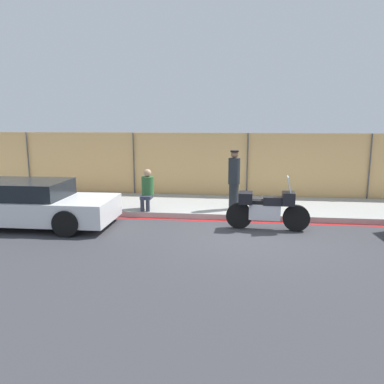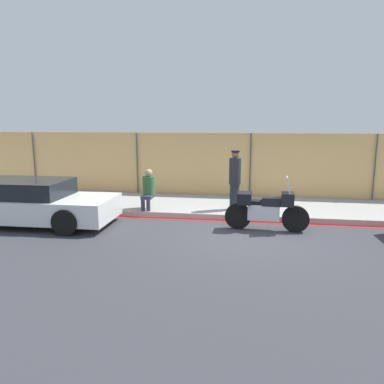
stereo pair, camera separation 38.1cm
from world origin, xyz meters
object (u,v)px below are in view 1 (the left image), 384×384
officer_standing (234,179)px  parked_car_right_down_street (26,204)px  motorcycle (267,208)px  person_seated_on_curb (147,187)px  fire_hydrant (68,194)px

officer_standing → parked_car_right_down_street: 6.08m
motorcycle → person_seated_on_curb: size_ratio=1.77×
officer_standing → fire_hydrant: 5.53m
fire_hydrant → person_seated_on_curb: bearing=-8.5°
person_seated_on_curb → parked_car_right_down_street: size_ratio=0.26×
officer_standing → person_seated_on_curb: bearing=-173.4°
officer_standing → parked_car_right_down_street: (-5.71, -2.01, -0.49)m
motorcycle → officer_standing: bearing=122.7°
person_seated_on_curb → fire_hydrant: bearing=171.5°
person_seated_on_curb → parked_car_right_down_street: person_seated_on_curb is taller
parked_car_right_down_street → fire_hydrant: (0.22, 2.12, -0.12)m
parked_car_right_down_street → fire_hydrant: parked_car_right_down_street is taller
motorcycle → fire_hydrant: size_ratio=3.32×
officer_standing → person_seated_on_curb: size_ratio=1.47×
officer_standing → parked_car_right_down_street: bearing=-160.6°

